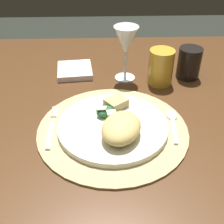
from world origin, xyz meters
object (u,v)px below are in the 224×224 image
at_px(dinner_plate, 113,126).
at_px(dark_tumbler, 189,63).
at_px(fork, 51,128).
at_px(amber_tumbler, 161,67).
at_px(spoon, 172,120).
at_px(wine_glass, 126,43).
at_px(napkin, 75,70).
at_px(dining_table, 93,153).

bearing_deg(dinner_plate, dark_tumbler, 46.56).
xyz_separation_m(fork, amber_tumbler, (0.30, 0.23, 0.05)).
xyz_separation_m(fork, spoon, (0.30, 0.02, -0.00)).
bearing_deg(dinner_plate, spoon, 9.70).
distance_m(amber_tumbler, dark_tumbler, 0.10).
height_order(wine_glass, dark_tumbler, wine_glass).
xyz_separation_m(amber_tumbler, dark_tumbler, (0.10, 0.04, -0.01)).
bearing_deg(napkin, wine_glass, -14.34).
distance_m(spoon, napkin, 0.38).
bearing_deg(amber_tumbler, fork, -143.52).
height_order(fork, wine_glass, wine_glass).
xyz_separation_m(fork, napkin, (0.04, 0.30, 0.00)).
relative_size(dining_table, amber_tumbler, 11.45).
bearing_deg(dark_tumbler, dining_table, -149.40).
relative_size(dining_table, wine_glass, 7.34).
distance_m(dining_table, amber_tumbler, 0.33).
height_order(spoon, dark_tumbler, dark_tumbler).
distance_m(dining_table, dinner_plate, 0.20).
bearing_deg(amber_tumbler, dark_tumbler, 20.50).
height_order(dinner_plate, spoon, dinner_plate).
bearing_deg(spoon, wine_glass, 114.25).
xyz_separation_m(napkin, amber_tumbler, (0.27, -0.07, 0.05)).
xyz_separation_m(fork, wine_glass, (0.20, 0.26, 0.11)).
xyz_separation_m(fork, dark_tumbler, (0.40, 0.26, 0.04)).
bearing_deg(napkin, spoon, -45.77).
bearing_deg(spoon, dining_table, 165.14).
xyz_separation_m(dining_table, dark_tumbler, (0.31, 0.18, 0.21)).
distance_m(dinner_plate, wine_glass, 0.28).
xyz_separation_m(dinner_plate, dark_tumbler, (0.25, 0.26, 0.04)).
distance_m(fork, wine_glass, 0.34).
height_order(spoon, amber_tumbler, amber_tumbler).
bearing_deg(fork, wine_glass, 52.23).
xyz_separation_m(dinner_plate, fork, (-0.15, 0.00, -0.00)).
xyz_separation_m(dining_table, wine_glass, (0.11, 0.18, 0.28)).
relative_size(dinner_plate, amber_tumbler, 2.48).
relative_size(spoon, wine_glass, 0.79).
relative_size(wine_glass, amber_tumbler, 1.56).
bearing_deg(wine_glass, fork, -127.77).
relative_size(dining_table, fork, 7.47).
xyz_separation_m(dining_table, fork, (-0.09, -0.08, 0.17)).
distance_m(dinner_plate, napkin, 0.32).
bearing_deg(dining_table, wine_glass, 59.22).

